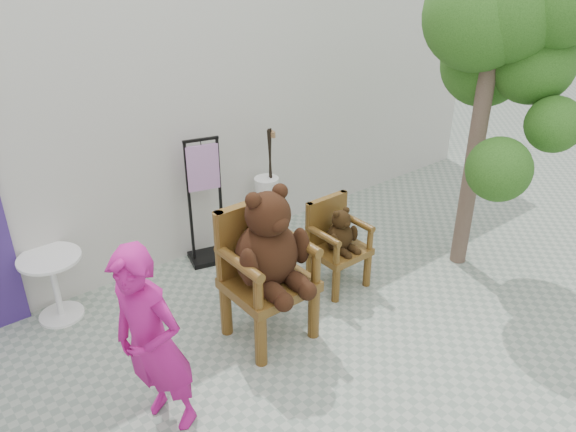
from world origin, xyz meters
The scene contains 9 objects.
ground_plane centered at (0.00, 0.00, 0.00)m, with size 60.00×60.00×0.00m, color gray.
back_wall centered at (0.00, 3.10, 1.50)m, with size 9.00×1.00×3.00m, color beige.
chair_big centered at (-0.67, 0.82, 0.89)m, with size 0.75×0.82×1.55m.
chair_small centered at (0.43, 1.05, 0.58)m, with size 0.56×0.52×0.98m.
person centered at (-2.02, 0.41, 0.84)m, with size 0.61×0.40×1.69m, color #A51470.
cafe_table centered at (-2.15, 2.35, 0.44)m, with size 0.60×0.60×0.70m.
display_stand centered at (-0.40, 2.35, 0.58)m, with size 0.53×0.46×1.51m.
stool_bucket centered at (0.47, 2.35, 0.64)m, with size 0.32×0.32×1.46m.
tree centered at (2.05, 0.41, 2.60)m, with size 1.59×1.70×3.45m.
Camera 1 is at (-3.25, -2.69, 3.53)m, focal length 35.00 mm.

